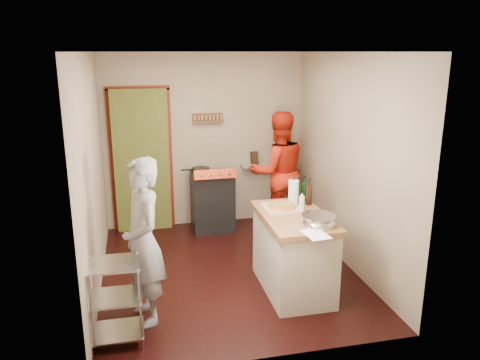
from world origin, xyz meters
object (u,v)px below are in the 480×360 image
at_px(stove, 212,201).
at_px(person_stripe, 143,242).
at_px(island, 294,250).
at_px(wire_shelving, 115,298).
at_px(person_red, 278,172).

height_order(stove, person_stripe, person_stripe).
bearing_deg(person_stripe, island, 84.39).
relative_size(stove, wire_shelving, 1.26).
bearing_deg(island, person_stripe, -170.87).
distance_m(island, person_red, 1.90).
bearing_deg(wire_shelving, stove, 63.15).
height_order(wire_shelving, person_stripe, person_stripe).
distance_m(stove, wire_shelving, 2.94).
bearing_deg(person_stripe, person_red, 121.35).
bearing_deg(stove, wire_shelving, -116.85).
height_order(wire_shelving, island, island).
bearing_deg(island, stove, 105.81).
xyz_separation_m(stove, wire_shelving, (-1.33, -2.62, -0.01)).
xyz_separation_m(wire_shelving, island, (1.91, 0.58, 0.03)).
relative_size(stove, person_red, 0.56).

